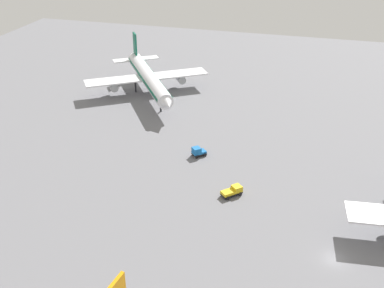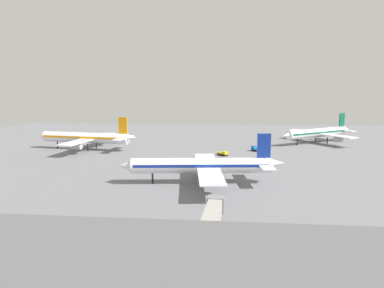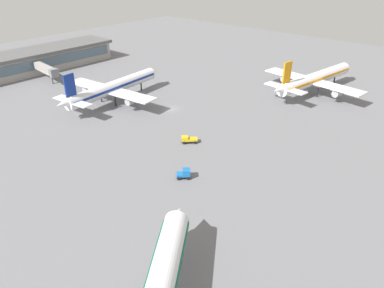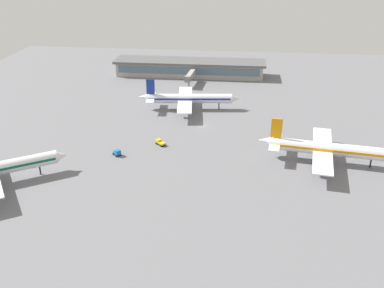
% 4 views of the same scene
% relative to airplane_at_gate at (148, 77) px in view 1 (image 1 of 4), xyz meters
% --- Properties ---
extents(ground, '(288.00, 288.00, 0.00)m').
position_rel_airplane_at_gate_xyz_m(ground, '(-62.90, -57.14, -5.33)').
color(ground, slate).
extents(airplane_at_gate, '(42.04, 35.45, 14.67)m').
position_rel_airplane_at_gate_xyz_m(airplane_at_gate, '(0.00, 0.00, 0.00)').
color(airplane_at_gate, white).
rests_on(airplane_at_gate, ground).
extents(baggage_tug, '(3.68, 3.72, 2.30)m').
position_rel_airplane_at_gate_xyz_m(baggage_tug, '(-34.32, -25.28, -4.18)').
color(baggage_tug, black).
rests_on(baggage_tug, ground).
extents(pushback_tractor, '(4.47, 4.44, 1.90)m').
position_rel_airplane_at_gate_xyz_m(pushback_tractor, '(-48.38, -36.52, -4.36)').
color(pushback_tractor, black).
rests_on(pushback_tractor, ground).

